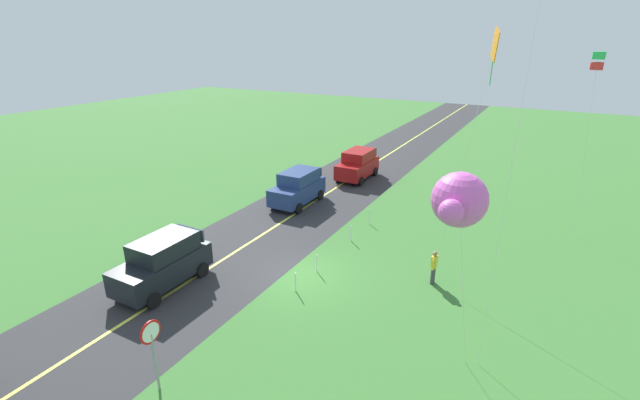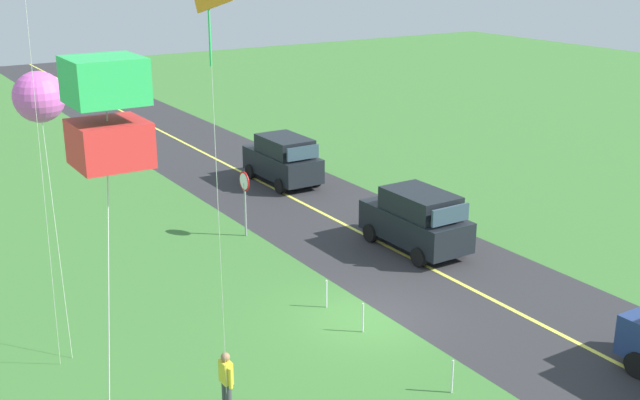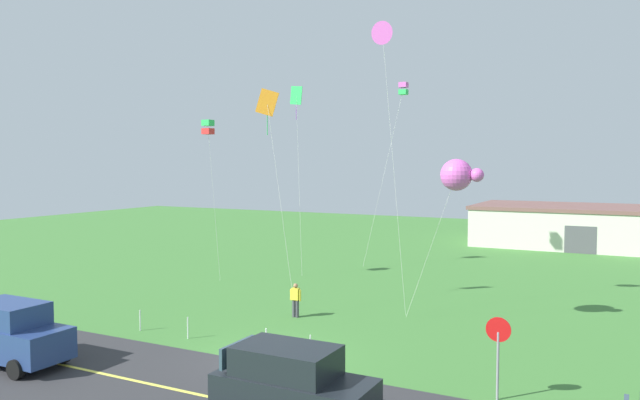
{
  "view_description": "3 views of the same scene",
  "coord_description": "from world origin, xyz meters",
  "px_view_note": "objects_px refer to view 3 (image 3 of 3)",
  "views": [
    {
      "loc": [
        15.31,
        9.59,
        10.51
      ],
      "look_at": [
        -0.54,
        0.93,
        3.71
      ],
      "focal_mm": 24.51,
      "sensor_mm": 36.0,
      "label": 1
    },
    {
      "loc": [
        -17.11,
        12.63,
        10.6
      ],
      "look_at": [
        0.1,
        1.69,
        3.98
      ],
      "focal_mm": 44.0,
      "sensor_mm": 36.0,
      "label": 2
    },
    {
      "loc": [
        11.9,
        -18.93,
        7.23
      ],
      "look_at": [
        0.98,
        2.08,
        5.8
      ],
      "focal_mm": 34.57,
      "sensor_mm": 36.0,
      "label": 3
    }
  ],
  "objects_px": {
    "kite_blue_mid": "(208,128)",
    "car_parked_west_near": "(11,333)",
    "car_suv_foreground": "(292,386)",
    "kite_orange_near": "(458,175)",
    "person_adult_near": "(296,299)",
    "kite_pink_drift": "(383,34)",
    "kite_green_far": "(403,89)",
    "warehouse_distant": "(586,226)",
    "kite_red_low": "(268,107)",
    "kite_yellow_high": "(296,99)",
    "stop_sign": "(498,342)"
  },
  "relations": [
    {
      "from": "car_parked_west_near",
      "to": "stop_sign",
      "type": "xyz_separation_m",
      "value": [
        16.16,
        4.69,
        0.65
      ]
    },
    {
      "from": "car_parked_west_near",
      "to": "kite_pink_drift",
      "type": "distance_m",
      "value": 20.14
    },
    {
      "from": "stop_sign",
      "to": "kite_yellow_high",
      "type": "xyz_separation_m",
      "value": [
        -16.72,
        16.98,
        9.65
      ]
    },
    {
      "from": "kite_orange_near",
      "to": "person_adult_near",
      "type": "bearing_deg",
      "value": -164.46
    },
    {
      "from": "car_suv_foreground",
      "to": "stop_sign",
      "type": "height_order",
      "value": "stop_sign"
    },
    {
      "from": "car_suv_foreground",
      "to": "car_parked_west_near",
      "type": "distance_m",
      "value": 11.59
    },
    {
      "from": "kite_green_far",
      "to": "car_suv_foreground",
      "type": "bearing_deg",
      "value": -76.12
    },
    {
      "from": "kite_blue_mid",
      "to": "kite_yellow_high",
      "type": "distance_m",
      "value": 6.95
    },
    {
      "from": "car_suv_foreground",
      "to": "kite_yellow_high",
      "type": "distance_m",
      "value": 26.83
    },
    {
      "from": "stop_sign",
      "to": "person_adult_near",
      "type": "bearing_deg",
      "value": 150.6
    },
    {
      "from": "car_parked_west_near",
      "to": "kite_yellow_high",
      "type": "relative_size",
      "value": 0.36
    },
    {
      "from": "kite_blue_mid",
      "to": "warehouse_distant",
      "type": "height_order",
      "value": "kite_blue_mid"
    },
    {
      "from": "car_parked_west_near",
      "to": "kite_blue_mid",
      "type": "relative_size",
      "value": 0.45
    },
    {
      "from": "stop_sign",
      "to": "kite_red_low",
      "type": "relative_size",
      "value": 0.23
    },
    {
      "from": "car_suv_foreground",
      "to": "kite_red_low",
      "type": "bearing_deg",
      "value": 124.87
    },
    {
      "from": "kite_pink_drift",
      "to": "kite_orange_near",
      "type": "distance_m",
      "value": 7.71
    },
    {
      "from": "kite_green_far",
      "to": "kite_pink_drift",
      "type": "bearing_deg",
      "value": -74.02
    },
    {
      "from": "kite_yellow_high",
      "to": "warehouse_distant",
      "type": "xyz_separation_m",
      "value": [
        16.34,
        21.97,
        -9.7
      ]
    },
    {
      "from": "car_parked_west_near",
      "to": "stop_sign",
      "type": "relative_size",
      "value": 1.72
    },
    {
      "from": "car_suv_foreground",
      "to": "kite_orange_near",
      "type": "relative_size",
      "value": 0.59
    },
    {
      "from": "kite_pink_drift",
      "to": "kite_green_far",
      "type": "bearing_deg",
      "value": 105.98
    },
    {
      "from": "kite_pink_drift",
      "to": "car_suv_foreground",
      "type": "bearing_deg",
      "value": -78.4
    },
    {
      "from": "car_parked_west_near",
      "to": "car_suv_foreground",
      "type": "bearing_deg",
      "value": 0.38
    },
    {
      "from": "kite_yellow_high",
      "to": "kite_blue_mid",
      "type": "bearing_deg",
      "value": -113.4
    },
    {
      "from": "kite_blue_mid",
      "to": "kite_green_far",
      "type": "height_order",
      "value": "kite_green_far"
    },
    {
      "from": "person_adult_near",
      "to": "warehouse_distant",
      "type": "xyz_separation_m",
      "value": [
        10.09,
        33.05,
        0.89
      ]
    },
    {
      "from": "person_adult_near",
      "to": "kite_green_far",
      "type": "distance_m",
      "value": 20.57
    },
    {
      "from": "car_parked_west_near",
      "to": "stop_sign",
      "type": "distance_m",
      "value": 16.84
    },
    {
      "from": "car_suv_foreground",
      "to": "kite_green_far",
      "type": "bearing_deg",
      "value": 103.88
    },
    {
      "from": "car_suv_foreground",
      "to": "kite_red_low",
      "type": "distance_m",
      "value": 16.61
    },
    {
      "from": "kite_red_low",
      "to": "warehouse_distant",
      "type": "relative_size",
      "value": 0.59
    },
    {
      "from": "car_suv_foreground",
      "to": "car_parked_west_near",
      "type": "xyz_separation_m",
      "value": [
        -11.59,
        -0.08,
        0.0
      ]
    },
    {
      "from": "car_parked_west_near",
      "to": "kite_pink_drift",
      "type": "xyz_separation_m",
      "value": [
        8.85,
        13.41,
        12.14
      ]
    },
    {
      "from": "stop_sign",
      "to": "kite_red_low",
      "type": "distance_m",
      "value": 16.55
    },
    {
      "from": "kite_pink_drift",
      "to": "stop_sign",
      "type": "bearing_deg",
      "value": -50.04
    },
    {
      "from": "kite_red_low",
      "to": "kite_pink_drift",
      "type": "distance_m",
      "value": 6.51
    },
    {
      "from": "stop_sign",
      "to": "warehouse_distant",
      "type": "distance_m",
      "value": 38.95
    },
    {
      "from": "kite_blue_mid",
      "to": "car_parked_west_near",
      "type": "bearing_deg",
      "value": -78.44
    },
    {
      "from": "car_parked_west_near",
      "to": "kite_blue_mid",
      "type": "height_order",
      "value": "kite_blue_mid"
    },
    {
      "from": "kite_pink_drift",
      "to": "kite_red_low",
      "type": "bearing_deg",
      "value": -161.26
    },
    {
      "from": "person_adult_near",
      "to": "kite_red_low",
      "type": "height_order",
      "value": "kite_red_low"
    },
    {
      "from": "kite_red_low",
      "to": "kite_yellow_high",
      "type": "height_order",
      "value": "kite_yellow_high"
    },
    {
      "from": "kite_green_far",
      "to": "kite_pink_drift",
      "type": "height_order",
      "value": "kite_pink_drift"
    },
    {
      "from": "kite_pink_drift",
      "to": "kite_orange_near",
      "type": "xyz_separation_m",
      "value": [
        3.91,
        -0.85,
        -6.59
      ]
    },
    {
      "from": "kite_green_far",
      "to": "warehouse_distant",
      "type": "xyz_separation_m",
      "value": [
        10.99,
        16.07,
        -10.68
      ]
    },
    {
      "from": "kite_green_far",
      "to": "kite_pink_drift",
      "type": "xyz_separation_m",
      "value": [
        4.06,
        -14.16,
        0.86
      ]
    },
    {
      "from": "person_adult_near",
      "to": "kite_pink_drift",
      "type": "height_order",
      "value": "kite_pink_drift"
    },
    {
      "from": "stop_sign",
      "to": "kite_orange_near",
      "type": "height_order",
      "value": "kite_orange_near"
    },
    {
      "from": "kite_orange_near",
      "to": "kite_yellow_high",
      "type": "bearing_deg",
      "value": 145.63
    },
    {
      "from": "car_suv_foreground",
      "to": "kite_orange_near",
      "type": "height_order",
      "value": "kite_orange_near"
    }
  ]
}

